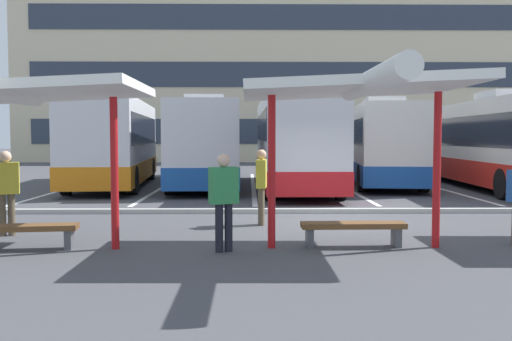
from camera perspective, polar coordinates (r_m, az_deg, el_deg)
The scene contains 20 objects.
ground_plane at distance 13.62m, azimuth 7.71°, elevation -5.12°, with size 160.00×160.00×0.00m, color #47474C.
terminal_building at distance 50.74m, azimuth 1.57°, elevation 11.16°, with size 40.92×12.59×20.36m.
coach_bus_0 at distance 23.57m, azimuth -14.10°, elevation 2.70°, with size 3.33×10.28×3.76m.
coach_bus_1 at distance 24.08m, azimuth -5.06°, elevation 2.63°, with size 3.07×12.24×3.62m.
coach_bus_2 at distance 22.02m, azimuth 3.76°, elevation 2.83°, with size 2.66×11.62×3.80m.
coach_bus_3 at distance 25.16m, azimuth 12.24°, elevation 2.56°, with size 3.60×11.77×3.58m.
coach_bus_4 at distance 24.19m, azimuth 22.34°, elevation 2.44°, with size 3.06×12.30×3.69m.
lane_stripe_0 at distance 24.27m, azimuth -17.60°, elevation -1.47°, with size 0.16×14.00×0.01m, color white.
lane_stripe_1 at distance 23.48m, azimuth -9.14°, elevation -1.51°, with size 0.16×14.00×0.01m, color white.
lane_stripe_2 at distance 23.23m, azimuth -0.29°, elevation -1.52°, with size 0.16×14.00×0.01m, color white.
lane_stripe_3 at distance 23.54m, azimuth 8.54°, elevation -1.49°, with size 0.16×14.00×0.01m, color white.
lane_stripe_4 at distance 24.39m, azimuth 16.94°, elevation -1.43°, with size 0.16×14.00×0.01m, color white.
waiting_shelter_0 at distance 10.65m, azimuth -23.39°, elevation 7.05°, with size 4.34×5.05×2.98m.
bench_0 at distance 10.95m, azimuth -22.68°, elevation -5.65°, with size 2.01×0.64×0.45m.
waiting_shelter_1 at distance 10.10m, azimuth 10.29°, elevation 8.04°, with size 4.00×4.98×3.08m.
bench_1 at distance 10.54m, azimuth 9.78°, elevation -5.78°, with size 1.91×0.46×0.45m.
platform_kerb at distance 15.04m, azimuth 6.89°, elevation -4.06°, with size 44.00×0.24×0.12m, color #ADADA8.
waiting_passenger_1 at distance 12.85m, azimuth 0.54°, elevation -1.08°, with size 0.26×0.51×1.73m.
waiting_passenger_2 at distance 9.87m, azimuth -3.28°, elevation -2.49°, with size 0.54×0.39×1.72m.
waiting_passenger_3 at distance 12.52m, azimuth -23.91°, elevation -1.48°, with size 0.54×0.37×1.73m.
Camera 1 is at (-2.00, -13.32, 2.03)m, focal length 39.61 mm.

